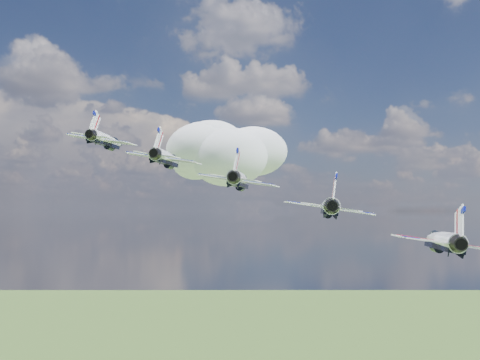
{
  "coord_description": "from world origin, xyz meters",
  "views": [
    {
      "loc": [
        10.34,
        -65.28,
        147.83
      ],
      "look_at": [
        20.23,
        5.0,
        151.98
      ],
      "focal_mm": 40.0,
      "sensor_mm": 36.0,
      "label": 1
    }
  ],
  "objects": [
    {
      "name": "jet_0",
      "position": [
        1.04,
        22.0,
        159.19
      ],
      "size": [
        14.0,
        17.03,
        5.85
      ],
      "primitive_type": null,
      "rotation": [
        0.0,
        0.15,
        -0.26
      ],
      "color": "silver"
    },
    {
      "name": "jet_4",
      "position": [
        39.41,
        -11.99,
        144.77
      ],
      "size": [
        14.0,
        17.03,
        5.85
      ],
      "primitive_type": null,
      "rotation": [
        0.0,
        0.15,
        -0.26
      ],
      "color": "white"
    },
    {
      "name": "jet_3",
      "position": [
        29.82,
        -3.49,
        148.37
      ],
      "size": [
        14.0,
        17.03,
        5.85
      ],
      "primitive_type": null,
      "rotation": [
        0.0,
        0.15,
        -0.26
      ],
      "color": "white"
    },
    {
      "name": "jet_1",
      "position": [
        10.64,
        13.5,
        155.58
      ],
      "size": [
        14.0,
        17.03,
        5.85
      ],
      "primitive_type": null,
      "rotation": [
        0.0,
        0.15,
        -0.26
      ],
      "color": "white"
    },
    {
      "name": "cloud_far",
      "position": [
        49.77,
        249.22,
        183.15
      ],
      "size": [
        68.9,
        54.13,
        27.07
      ],
      "primitive_type": "ellipsoid",
      "color": "white"
    },
    {
      "name": "jet_2",
      "position": [
        20.23,
        5.0,
        151.98
      ],
      "size": [
        14.0,
        17.03,
        5.85
      ],
      "primitive_type": null,
      "rotation": [
        0.0,
        0.15,
        -0.26
      ],
      "color": "white"
    }
  ]
}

